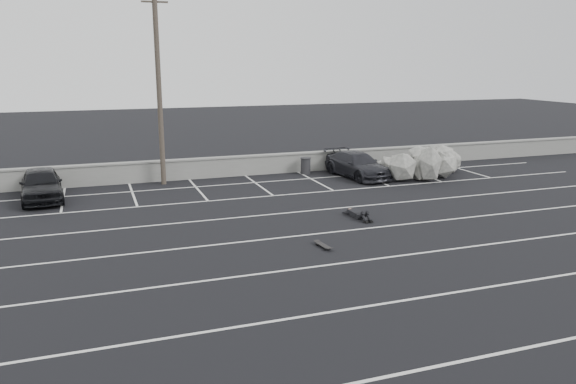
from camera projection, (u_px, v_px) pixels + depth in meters
name	position (u px, v px, depth m)	size (l,w,h in m)	color
ground	(334.00, 264.00, 16.89)	(120.00, 120.00, 0.00)	black
seawall	(226.00, 166.00, 29.61)	(50.00, 0.45, 1.06)	gray
stall_lines	(284.00, 225.00, 20.90)	(36.00, 20.05, 0.01)	silver
car_left	(41.00, 184.00, 24.52)	(1.69, 4.21, 1.43)	black
car_right	(357.00, 165.00, 29.46)	(1.82, 4.49, 1.30)	black
utility_pole	(159.00, 88.00, 26.84)	(1.23, 0.25, 9.26)	#4C4238
trash_bin	(306.00, 166.00, 30.29)	(0.64, 0.64, 0.89)	#28282B
riprap_pile	(421.00, 167.00, 29.45)	(5.43, 3.78, 1.48)	#9C9B92
person	(355.00, 211.00, 22.08)	(0.92, 2.15, 0.42)	black
skateboard	(323.00, 245.00, 18.39)	(0.30, 0.80, 0.09)	black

